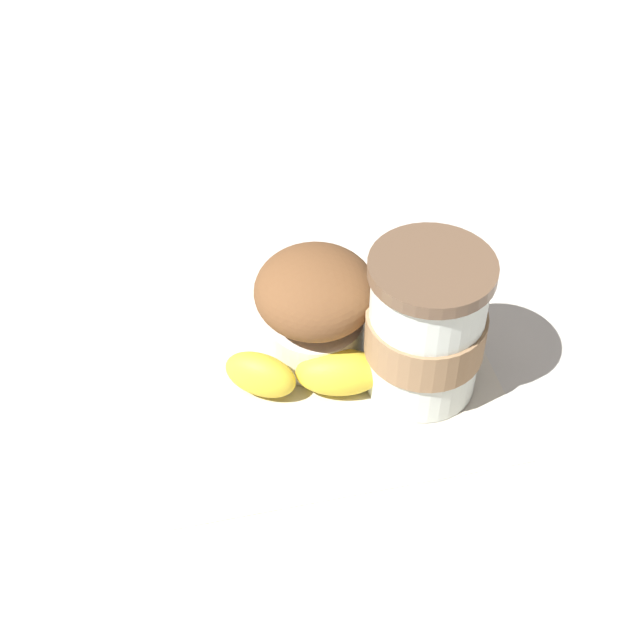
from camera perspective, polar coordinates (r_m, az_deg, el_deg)
The scene contains 5 objects.
ground_plane at distance 0.69m, azimuth 0.00°, elevation -2.58°, with size 3.00×3.00×0.00m, color beige.
paper_napkin at distance 0.68m, azimuth 0.00°, elevation -2.54°, with size 0.25×0.25×0.00m, color beige.
coffee_cup at distance 0.63m, azimuth 6.78°, elevation -0.44°, with size 0.09×0.09×0.12m.
muffin at distance 0.65m, azimuth -0.56°, elevation 0.89°, with size 0.09×0.09×0.09m.
banana at distance 0.65m, azimuth 0.89°, elevation -3.04°, with size 0.16×0.08×0.04m.
Camera 1 is at (0.20, 0.42, 0.50)m, focal length 50.00 mm.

